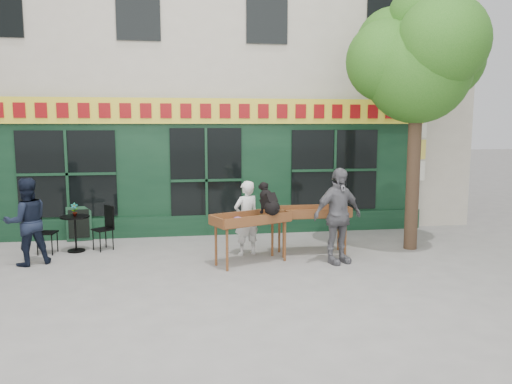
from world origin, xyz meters
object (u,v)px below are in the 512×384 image
dog (269,198)px  man_right (338,216)px  book_cart_right (312,215)px  man_left (27,222)px  woman (246,218)px  bistro_table (75,226)px  book_cart_center (251,222)px

dog → man_right: man_right is taller
book_cart_right → man_left: 5.61m
woman → book_cart_right: 1.37m
bistro_table → book_cart_center: bearing=-22.4°
bistro_table → dog: bearing=-21.2°
dog → man_left: (-4.60, 0.61, -0.45)m
dog → woman: bearing=93.3°
book_cart_center → man_left: size_ratio=0.96×
book_cart_center → dog: bearing=-31.4°
woman → man_right: man_right is taller
book_cart_center → woman: (0.00, 0.65, -0.05)m
book_cart_right → bistro_table: size_ratio=1.98×
man_left → man_right: bearing=145.1°
book_cart_center → man_right: bearing=-31.2°
woman → bistro_table: size_ratio=2.03×
dog → bistro_table: bearing=135.5°
book_cart_center → book_cart_right: 1.46m
book_cart_right → man_right: (0.30, -0.75, 0.11)m
man_left → woman: bearing=153.9°
dog → man_left: man_left is taller
dog → man_right: 1.37m
book_cart_center → man_left: bearing=149.2°
woman → man_left: man_left is taller
woman → bistro_table: bearing=-36.2°
bistro_table → book_cart_right: bearing=-10.9°
man_right → man_left: bearing=152.3°
book_cart_right → man_left: bearing=179.5°
book_cart_right → man_left: (-5.61, 0.04, 0.02)m
book_cart_right → man_right: man_right is taller
woman → bistro_table: woman is taller
dog → book_cart_right: (1.01, 0.57, -0.47)m
book_cart_right → bistro_table: (-4.91, 0.94, -0.28)m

